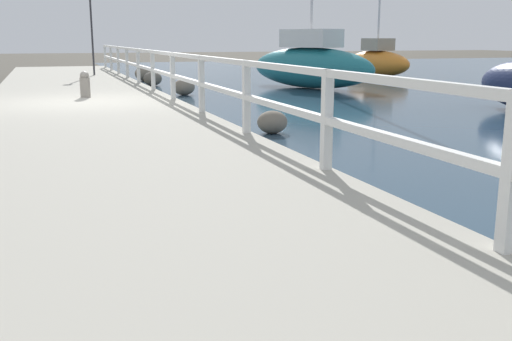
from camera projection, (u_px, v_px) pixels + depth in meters
ground_plane at (85, 116)px, 13.32m from camera, size 120.00×120.00×0.00m
dock_walkway at (85, 109)px, 13.28m from camera, size 4.21×36.00×0.31m
railing at (173, 67)px, 13.74m from camera, size 0.10×32.50×1.06m
boulder_upstream at (145, 74)px, 24.19m from camera, size 0.78×0.70×0.59m
boulder_mid_strip at (153, 79)px, 21.71m from camera, size 0.67×0.60×0.50m
boulder_water_edge at (272, 122)px, 10.81m from camera, size 0.55×0.50×0.42m
boulder_downstream at (184, 87)px, 18.09m from camera, size 0.65×0.59×0.49m
mooring_bollard at (85, 84)px, 14.16m from camera, size 0.24×0.24×0.62m
dock_lamp at (90, 7)px, 22.27m from camera, size 0.29×0.29×3.28m
sailboat_orange at (377, 62)px, 27.00m from camera, size 1.70×4.48×4.69m
sailboat_teal at (311, 64)px, 20.49m from camera, size 3.46×5.56×8.29m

